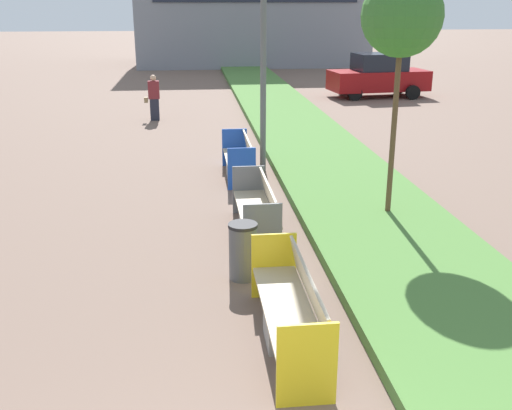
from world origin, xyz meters
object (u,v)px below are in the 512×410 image
(bench_yellow_frame, at_px, (291,314))
(bench_blue_frame, at_px, (239,162))
(sapling_tree_near, at_px, (402,17))
(pedestrian_walking, at_px, (154,98))
(litter_bin, at_px, (243,251))
(parked_car_distant, at_px, (379,76))
(bench_grey_frame, at_px, (257,214))

(bench_yellow_frame, distance_m, bench_blue_frame, 7.35)
(sapling_tree_near, relative_size, pedestrian_walking, 2.81)
(bench_yellow_frame, relative_size, litter_bin, 2.85)
(parked_car_distant, bearing_deg, bench_yellow_frame, -116.49)
(sapling_tree_near, xyz_separation_m, parked_car_distant, (4.53, 15.26, -2.77))
(litter_bin, height_order, pedestrian_walking, pedestrian_walking)
(bench_grey_frame, distance_m, parked_car_distant, 17.24)
(bench_grey_frame, bearing_deg, bench_blue_frame, 90.04)
(litter_bin, bearing_deg, parked_car_distant, 66.87)
(bench_grey_frame, relative_size, litter_bin, 2.70)
(sapling_tree_near, xyz_separation_m, pedestrian_walking, (-4.90, 10.78, -2.89))
(litter_bin, bearing_deg, bench_grey_frame, 77.07)
(bench_grey_frame, height_order, pedestrian_walking, pedestrian_walking)
(sapling_tree_near, relative_size, parked_car_distant, 1.01)
(bench_blue_frame, bearing_deg, pedestrian_walking, 107.40)
(bench_yellow_frame, distance_m, parked_car_distant, 20.61)
(bench_blue_frame, height_order, sapling_tree_near, sapling_tree_near)
(bench_grey_frame, xyz_separation_m, litter_bin, (-0.41, -1.79, 0.06))
(litter_bin, height_order, parked_car_distant, parked_car_distant)
(litter_bin, xyz_separation_m, sapling_tree_near, (2.95, 2.24, 3.25))
(bench_yellow_frame, distance_m, litter_bin, 1.90)
(bench_blue_frame, bearing_deg, bench_yellow_frame, -89.97)
(bench_yellow_frame, xyz_separation_m, bench_grey_frame, (-0.00, 3.64, -0.00))
(litter_bin, height_order, sapling_tree_near, sapling_tree_near)
(bench_yellow_frame, xyz_separation_m, parked_car_distant, (7.06, 19.35, 0.53))
(bench_grey_frame, xyz_separation_m, bench_blue_frame, (-0.00, 3.71, -0.01))
(bench_blue_frame, height_order, litter_bin, bench_blue_frame)
(bench_yellow_frame, bearing_deg, bench_grey_frame, 90.02)
(bench_grey_frame, xyz_separation_m, parked_car_distant, (7.07, 15.71, 0.54))
(litter_bin, xyz_separation_m, pedestrian_walking, (-1.95, 13.02, 0.35))
(sapling_tree_near, bearing_deg, pedestrian_walking, 114.44)
(pedestrian_walking, height_order, parked_car_distant, parked_car_distant)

